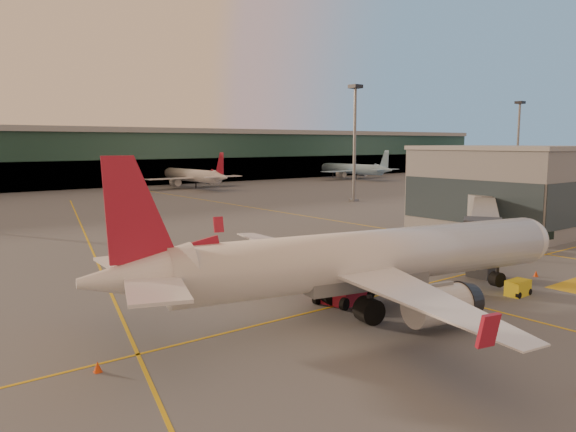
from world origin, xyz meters
TOP-DOWN VIEW (x-y plane):
  - ground at (0.00, 0.00)m, footprint 600.00×600.00m
  - taxi_markings at (-7.32, 44.49)m, footprint 100.12×173.00m
  - terminal at (0.00, 141.79)m, footprint 400.00×20.00m
  - gate_building at (41.93, 17.93)m, footprint 18.40×22.40m
  - mast_east_near at (55.00, 62.00)m, footprint 2.40×2.40m
  - mast_east_far at (130.00, 66.00)m, footprint 2.40×2.40m
  - main_airplane at (-3.42, 2.82)m, footprint 40.40×36.72m
  - jet_bridge at (24.18, 9.73)m, footprint 26.27×18.21m
  - catering_truck at (-2.78, 5.39)m, footprint 6.77×4.06m
  - gpu_cart at (10.59, -2.41)m, footprint 2.35×1.42m
  - pushback_tug at (29.60, 7.40)m, footprint 3.48×2.68m
  - cone_nose at (18.37, 0.11)m, footprint 0.47×0.47m
  - cone_tail at (-23.62, 3.87)m, footprint 0.50×0.50m
  - cone_wing_left at (-3.29, 20.61)m, footprint 0.43×0.43m
  - cone_fwd at (12.97, -2.07)m, footprint 0.46×0.46m

SIDE VIEW (x-z plane):
  - ground at x=0.00m, z-range 0.00..0.00m
  - taxi_markings at x=-7.32m, z-range 0.00..0.01m
  - cone_wing_left at x=-3.29m, z-range -0.01..0.54m
  - cone_fwd at x=12.97m, z-range -0.01..0.58m
  - cone_nose at x=18.37m, z-range -0.01..0.58m
  - cone_tail at x=-23.62m, z-range -0.01..0.62m
  - pushback_tug at x=29.60m, z-range -0.15..1.44m
  - gpu_cart at x=10.59m, z-range -0.02..1.32m
  - catering_truck at x=-2.78m, z-range 0.34..5.24m
  - main_airplane at x=-3.42m, z-range -2.15..10.13m
  - jet_bridge at x=24.18m, z-range 1.22..7.23m
  - gate_building at x=41.93m, z-range -0.01..12.59m
  - terminal at x=0.00m, z-range -0.04..17.56m
  - mast_east_near at x=55.00m, z-range 2.06..27.66m
  - mast_east_far at x=130.00m, z-range 2.06..27.66m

